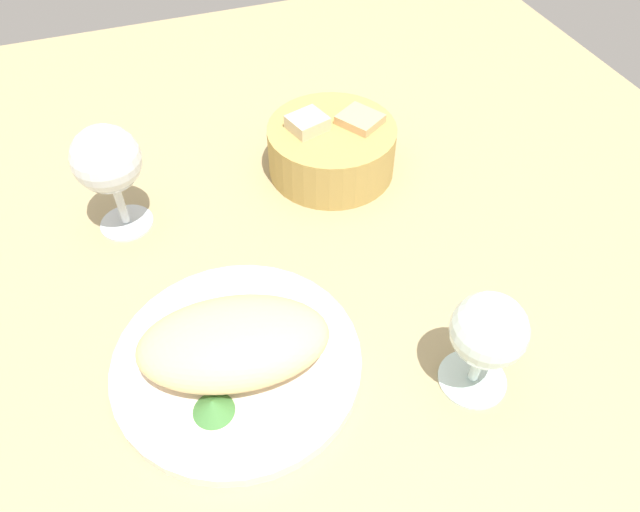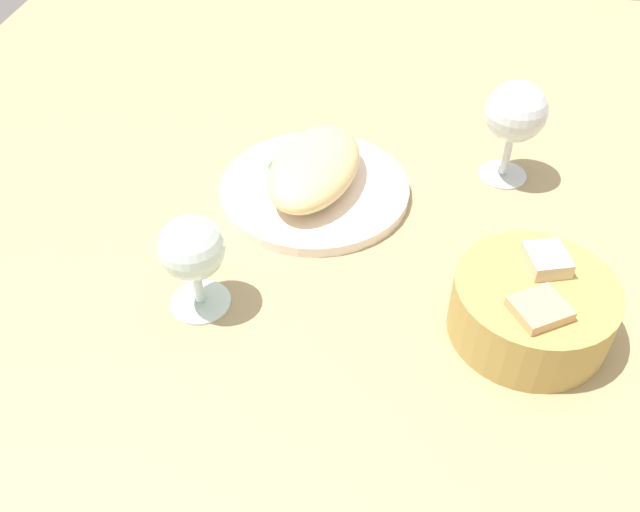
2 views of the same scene
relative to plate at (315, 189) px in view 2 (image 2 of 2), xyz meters
The scene contains 7 objects.
ground_plane 6.23cm from the plate, 76.33° to the left, with size 140.00×140.00×2.00cm, color tan.
plate is the anchor object (origin of this frame).
omelette 3.40cm from the plate, 45.00° to the left, with size 18.12×10.48×5.39cm, color #DEC383.
lettuce_garnish 6.03cm from the plate, 124.98° to the right, with size 3.88×3.88×1.75cm, color #427F3A.
bread_basket 32.23cm from the plate, 52.63° to the left, with size 16.42×16.42×8.34cm.
wine_glass_near 23.84cm from the plate, 23.81° to the right, with size 6.91×6.91×11.62cm.
wine_glass_far 26.74cm from the plate, 107.42° to the left, with size 7.72×7.72×13.70cm.
Camera 2 is at (68.18, 5.58, 55.42)cm, focal length 38.79 mm.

